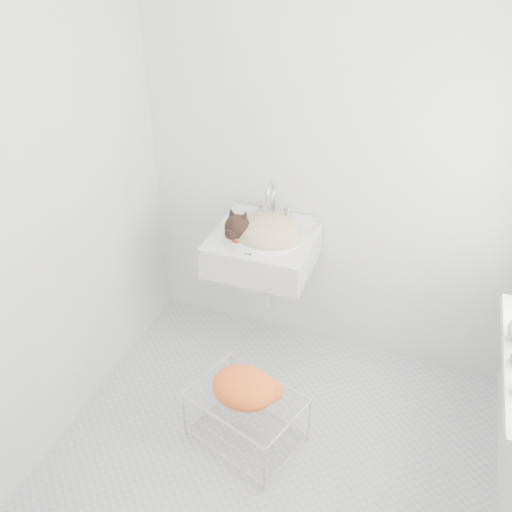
% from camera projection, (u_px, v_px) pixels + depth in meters
% --- Properties ---
extents(floor, '(2.20, 2.00, 0.02)m').
position_uv_depth(floor, '(270.00, 458.00, 2.79)').
color(floor, silver).
rests_on(floor, ground).
extents(back_wall, '(2.20, 0.02, 2.50)m').
position_uv_depth(back_wall, '(334.00, 159.00, 2.88)').
color(back_wall, white).
rests_on(back_wall, ground).
extents(left_wall, '(0.02, 2.00, 2.50)m').
position_uv_depth(left_wall, '(42.00, 209.00, 2.41)').
color(left_wall, white).
rests_on(left_wall, ground).
extents(sink, '(0.57, 0.49, 0.23)m').
position_uv_depth(sink, '(262.00, 236.00, 2.99)').
color(sink, white).
rests_on(sink, back_wall).
extents(faucet, '(0.21, 0.14, 0.21)m').
position_uv_depth(faucet, '(273.00, 200.00, 3.05)').
color(faucet, silver).
rests_on(faucet, sink).
extents(cat, '(0.45, 0.38, 0.26)m').
position_uv_depth(cat, '(264.00, 232.00, 2.95)').
color(cat, tan).
rests_on(cat, sink).
extents(wire_rack, '(0.63, 0.53, 0.32)m').
position_uv_depth(wire_rack, '(246.00, 419.00, 2.81)').
color(wire_rack, silver).
rests_on(wire_rack, floor).
extents(towel, '(0.37, 0.28, 0.14)m').
position_uv_depth(towel, '(244.00, 393.00, 2.69)').
color(towel, '#FF8900').
rests_on(towel, wire_rack).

